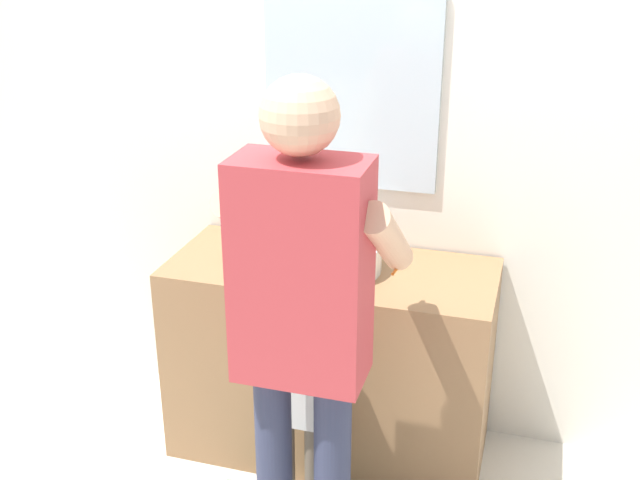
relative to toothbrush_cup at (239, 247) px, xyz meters
name	(u,v)px	position (x,y,z in m)	size (l,w,h in m)	color
back_wall	(354,111)	(0.36, 0.36, 0.47)	(4.40, 0.10, 2.70)	silver
vanity_cabinet	(331,360)	(0.36, 0.04, -0.47)	(1.25, 0.54, 0.82)	olive
sink_basin	(330,255)	(0.36, 0.02, 0.00)	(0.39, 0.39, 0.11)	silver
faucet	(346,227)	(0.36, 0.25, 0.03)	(0.18, 0.14, 0.18)	#B7BABF
toothbrush_cup	(239,247)	(0.00, 0.00, 0.00)	(0.07, 0.07, 0.21)	#D86666
child_toddler	(300,389)	(0.36, -0.36, -0.35)	(0.27, 0.27, 0.88)	#6B5B4C
adult_parent	(303,302)	(0.46, -0.62, 0.13)	(0.52, 0.55, 1.68)	#2D334C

